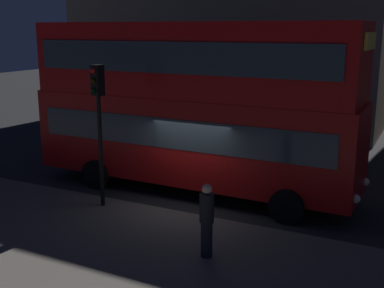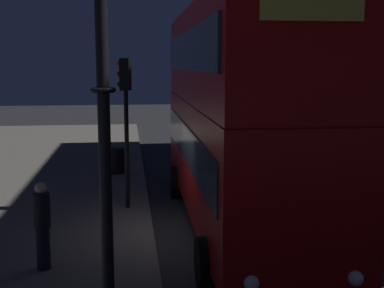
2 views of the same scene
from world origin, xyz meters
The scene contains 4 objects.
ground_plane centered at (0.00, 0.00, 0.00)m, with size 80.00×80.00×0.00m, color #232326.
double_decker_bus centered at (-0.62, 1.21, 2.97)m, with size 10.63×2.90×5.34m.
traffic_light_near_kerb centered at (-2.17, -1.48, 3.04)m, with size 0.37×0.39×4.07m.
pedestrian centered at (1.93, -3.08, 1.01)m, with size 0.33×0.33×1.72m.
Camera 1 is at (6.23, -12.35, 5.17)m, focal length 45.80 mm.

